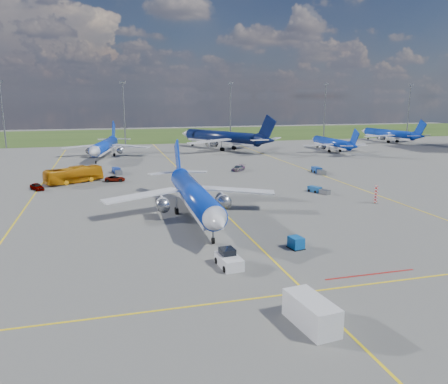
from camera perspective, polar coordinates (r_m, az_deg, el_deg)
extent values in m
plane|color=#5A5A58|center=(58.92, 2.22, -4.87)|extent=(400.00, 400.00, 0.00)
cube|color=#2D4719|center=(205.12, -10.45, 7.31)|extent=(400.00, 80.00, 0.01)
cube|color=yellow|center=(87.13, -3.66, 0.81)|extent=(0.25, 160.00, 0.02)
cube|color=yellow|center=(41.53, 10.66, -12.72)|extent=(60.00, 0.25, 0.02)
cube|color=yellow|center=(96.19, -22.71, 0.96)|extent=(0.25, 120.00, 0.02)
cube|color=yellow|center=(106.20, 11.30, 2.69)|extent=(0.25, 120.00, 0.02)
cube|color=#A5140F|center=(46.88, 18.57, -10.17)|extent=(10.00, 0.25, 0.02)
cylinder|color=slate|center=(167.12, -26.91, 8.86)|extent=(0.50, 0.50, 22.00)
cylinder|color=slate|center=(163.95, -12.92, 9.83)|extent=(0.50, 0.50, 22.00)
cube|color=slate|center=(163.89, -13.11, 13.77)|extent=(2.20, 0.50, 0.80)
cylinder|color=slate|center=(170.38, 0.85, 10.22)|extent=(0.50, 0.50, 22.00)
cube|color=slate|center=(170.33, 0.87, 14.02)|extent=(2.20, 0.50, 0.80)
cylinder|color=slate|center=(185.42, 13.01, 10.09)|extent=(0.50, 0.50, 22.00)
cube|color=slate|center=(185.37, 13.19, 13.58)|extent=(2.20, 0.50, 0.80)
cylinder|color=slate|center=(207.20, 22.97, 9.65)|extent=(0.50, 0.50, 22.00)
cube|color=slate|center=(207.15, 23.24, 12.76)|extent=(2.20, 0.50, 0.80)
cylinder|color=red|center=(76.80, 19.22, -0.31)|extent=(0.50, 0.50, 3.00)
cube|color=silver|center=(46.24, 0.66, -9.03)|extent=(2.32, 3.98, 1.18)
cube|color=black|center=(46.43, 0.43, -7.86)|extent=(1.59, 1.76, 0.82)
cube|color=slate|center=(48.35, -0.34, -8.17)|extent=(0.41, 2.20, 0.18)
cube|color=#0B4EA1|center=(52.19, 9.39, -6.55)|extent=(1.65, 1.93, 1.37)
cube|color=silver|center=(35.65, 11.33, -15.18)|extent=(2.87, 5.34, 2.24)
imported|color=orange|center=(94.84, -19.02, 2.12)|extent=(11.80, 8.28, 3.33)
imported|color=#999999|center=(90.28, -23.24, 0.65)|extent=(3.28, 4.19, 1.33)
imported|color=#999999|center=(94.27, -14.04, 1.70)|extent=(4.38, 2.42, 1.16)
imported|color=#999999|center=(104.58, 1.87, 3.14)|extent=(4.58, 4.59, 1.34)
cube|color=#174C8C|center=(83.10, 11.74, 0.36)|extent=(2.15, 2.75, 1.03)
cube|color=slate|center=(81.60, 13.03, 0.01)|extent=(1.76, 2.16, 0.84)
cube|color=navy|center=(104.99, -13.89, 2.78)|extent=(1.94, 3.01, 1.19)
cube|color=slate|center=(102.28, -13.60, 2.49)|extent=(1.62, 2.34, 0.97)
cube|color=navy|center=(104.59, 12.00, 2.85)|extent=(1.84, 3.08, 1.25)
cube|color=slate|center=(101.92, 12.63, 2.51)|extent=(1.55, 2.38, 1.02)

